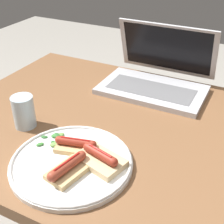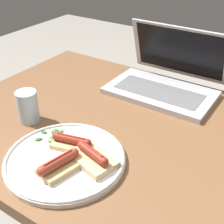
{
  "view_description": "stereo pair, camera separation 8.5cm",
  "coord_description": "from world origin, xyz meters",
  "views": [
    {
      "loc": [
        0.14,
        -0.68,
        1.22
      ],
      "look_at": [
        -0.19,
        -0.03,
        0.78
      ],
      "focal_mm": 50.0,
      "sensor_mm": 36.0,
      "label": 1
    },
    {
      "loc": [
        0.21,
        -0.64,
        1.22
      ],
      "look_at": [
        -0.19,
        -0.03,
        0.78
      ],
      "focal_mm": 50.0,
      "sensor_mm": 36.0,
      "label": 2
    }
  ],
  "objects": [
    {
      "name": "laptop",
      "position": [
        -0.17,
        0.27,
        0.76
      ],
      "size": [
        0.35,
        0.27,
        0.21
      ],
      "color": "#B7B7BC",
      "rests_on": "desk"
    },
    {
      "name": "desk",
      "position": [
        0.0,
        0.0,
        0.63
      ],
      "size": [
        1.41,
        0.76,
        0.72
      ],
      "color": "brown",
      "rests_on": "ground_plane"
    },
    {
      "name": "drinking_glass",
      "position": [
        -0.42,
        -0.12,
        0.76
      ],
      "size": [
        0.06,
        0.06,
        0.09
      ],
      "color": "silver",
      "rests_on": "desk"
    },
    {
      "name": "sausage_toast_middle",
      "position": [
        -0.19,
        -0.25,
        0.75
      ],
      "size": [
        0.08,
        0.11,
        0.04
      ],
      "rotation": [
        0.0,
        0.0,
        4.5
      ],
      "color": "tan",
      "rests_on": "plate"
    },
    {
      "name": "plate",
      "position": [
        -0.21,
        -0.21,
        0.73
      ],
      "size": [
        0.3,
        0.3,
        0.02
      ],
      "color": "white",
      "rests_on": "desk"
    },
    {
      "name": "salad_pile",
      "position": [
        -0.29,
        -0.16,
        0.73
      ],
      "size": [
        0.08,
        0.08,
        0.01
      ],
      "color": "#387A33",
      "rests_on": "plate"
    },
    {
      "name": "sausage_toast_left",
      "position": [
        -0.22,
        -0.17,
        0.74
      ],
      "size": [
        0.11,
        0.08,
        0.04
      ],
      "rotation": [
        0.0,
        0.0,
        0.24
      ],
      "color": "tan",
      "rests_on": "plate"
    },
    {
      "name": "sausage_toast_right",
      "position": [
        -0.14,
        -0.18,
        0.74
      ],
      "size": [
        0.13,
        0.1,
        0.04
      ],
      "rotation": [
        0.0,
        0.0,
        2.88
      ],
      "color": "#D6B784",
      "rests_on": "plate"
    }
  ]
}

